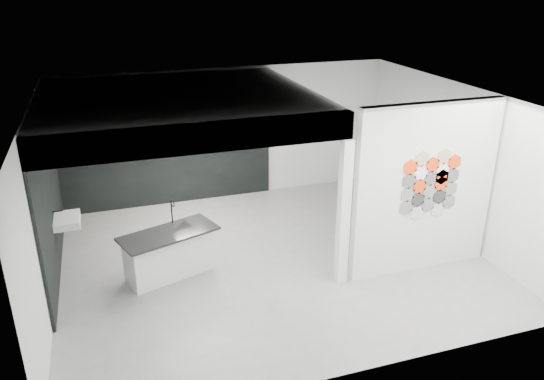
{
  "coord_description": "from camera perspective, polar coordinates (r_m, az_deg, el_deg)",
  "views": [
    {
      "loc": [
        -2.51,
        -7.61,
        4.57
      ],
      "look_at": [
        0.1,
        0.3,
        1.15
      ],
      "focal_mm": 35.0,
      "sensor_mm": 36.0,
      "label": 1
    }
  ],
  "objects": [
    {
      "name": "bay_clad_back",
      "position": [
        11.18,
        -11.2,
        4.2
      ],
      "size": [
        4.4,
        0.04,
        2.35
      ],
      "primitive_type": "cube",
      "color": "black",
      "rests_on": "floor"
    },
    {
      "name": "fascia_beam",
      "position": [
        7.09,
        -7.71,
        5.57
      ],
      "size": [
        4.4,
        0.16,
        0.4
      ],
      "primitive_type": "cube",
      "color": "silver",
      "rests_on": "corner_column"
    },
    {
      "name": "display_shelf",
      "position": [
        11.05,
        -10.66,
        4.72
      ],
      "size": [
        3.0,
        0.15,
        0.04
      ],
      "primitive_type": "cube",
      "color": "black",
      "rests_on": "bay_clad_back"
    },
    {
      "name": "kettle",
      "position": [
        11.14,
        -6.7,
        5.64
      ],
      "size": [
        0.22,
        0.22,
        0.16
      ],
      "primitive_type": "ellipsoid",
      "rotation": [
        0.0,
        0.0,
        -0.17
      ],
      "color": "black",
      "rests_on": "display_shelf"
    },
    {
      "name": "glass_vase",
      "position": [
        11.27,
        -3.87,
        5.86
      ],
      "size": [
        0.13,
        0.13,
        0.14
      ],
      "primitive_type": "cylinder",
      "rotation": [
        0.0,
        0.0,
        0.36
      ],
      "color": "gray",
      "rests_on": "display_shelf"
    },
    {
      "name": "bottle_dark",
      "position": [
        11.0,
        -11.66,
        5.11
      ],
      "size": [
        0.08,
        0.08,
        0.16
      ],
      "primitive_type": "cylinder",
      "rotation": [
        0.0,
        0.0,
        -0.34
      ],
      "color": "black",
      "rests_on": "display_shelf"
    },
    {
      "name": "corner_column",
      "position": [
        8.14,
        7.71,
        -2.53
      ],
      "size": [
        0.16,
        0.16,
        2.35
      ],
      "primitive_type": "cube",
      "color": "silver",
      "rests_on": "floor"
    },
    {
      "name": "hex_tile_cluster",
      "position": [
        8.64,
        16.7,
        0.57
      ],
      "size": [
        1.04,
        0.02,
        1.16
      ],
      "color": "#66635E",
      "rests_on": "partition_panel"
    },
    {
      "name": "utensil_cup",
      "position": [
        10.96,
        -15.34,
        4.52
      ],
      "size": [
        0.09,
        0.09,
        0.09
      ],
      "primitive_type": "cylinder",
      "rotation": [
        0.0,
        0.0,
        0.16
      ],
      "color": "black",
      "rests_on": "display_shelf"
    },
    {
      "name": "glass_bowl",
      "position": [
        11.27,
        -3.87,
        5.79
      ],
      "size": [
        0.17,
        0.17,
        0.1
      ],
      "primitive_type": "cylinder",
      "rotation": [
        0.0,
        0.0,
        -0.22
      ],
      "color": "gray",
      "rests_on": "display_shelf"
    },
    {
      "name": "floor",
      "position": [
        9.23,
        -0.01,
        -7.4
      ],
      "size": [
        7.0,
        6.0,
        0.01
      ],
      "primitive_type": "cube",
      "color": "gray"
    },
    {
      "name": "bulkhead",
      "position": [
        8.93,
        -10.11,
        8.9
      ],
      "size": [
        4.4,
        4.0,
        0.4
      ],
      "primitive_type": "cube",
      "color": "silver",
      "rests_on": "corner_column"
    },
    {
      "name": "kitchen_island",
      "position": [
        8.71,
        -11.08,
        -6.65
      ],
      "size": [
        1.65,
        1.13,
        1.22
      ],
      "rotation": [
        0.0,
        0.0,
        0.33
      ],
      "color": "silver",
      "rests_on": "floor"
    },
    {
      "name": "partition_panel",
      "position": [
        8.73,
        16.14,
        0.1
      ],
      "size": [
        2.45,
        0.15,
        2.8
      ],
      "primitive_type": "cube",
      "color": "silver",
      "rests_on": "floor"
    },
    {
      "name": "stockpot",
      "position": [
        10.94,
        -16.74,
        4.55
      ],
      "size": [
        0.28,
        0.28,
        0.17
      ],
      "primitive_type": "cylinder",
      "rotation": [
        0.0,
        0.0,
        -0.43
      ],
      "color": "black",
      "rests_on": "display_shelf"
    },
    {
      "name": "bay_clad_left",
      "position": [
        9.31,
        -22.83,
        -0.92
      ],
      "size": [
        0.04,
        4.0,
        2.35
      ],
      "primitive_type": "cube",
      "color": "black",
      "rests_on": "floor"
    },
    {
      "name": "wall_basin",
      "position": [
        9.23,
        -21.18,
        -3.07
      ],
      "size": [
        0.4,
        0.6,
        0.12
      ],
      "primitive_type": "cube",
      "color": "silver",
      "rests_on": "bay_clad_left"
    }
  ]
}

